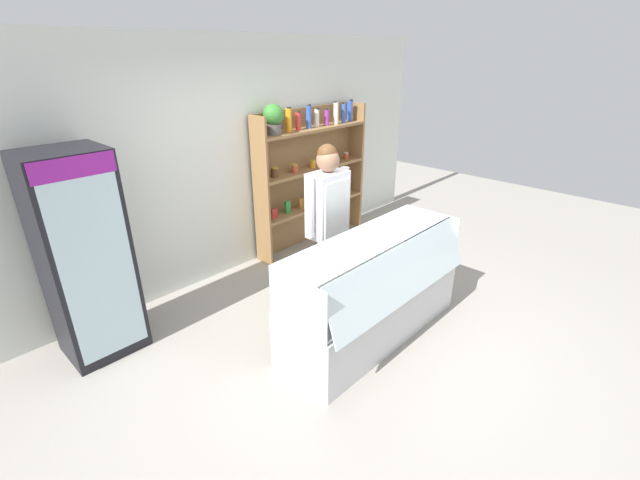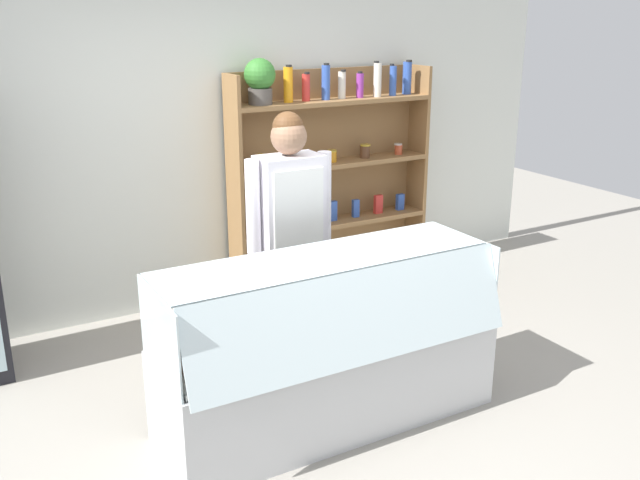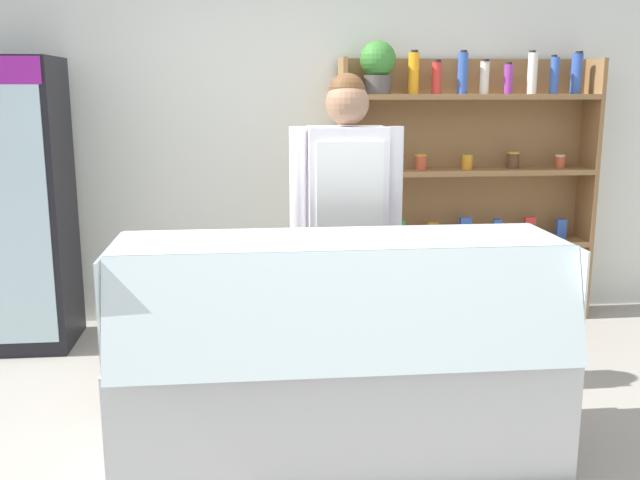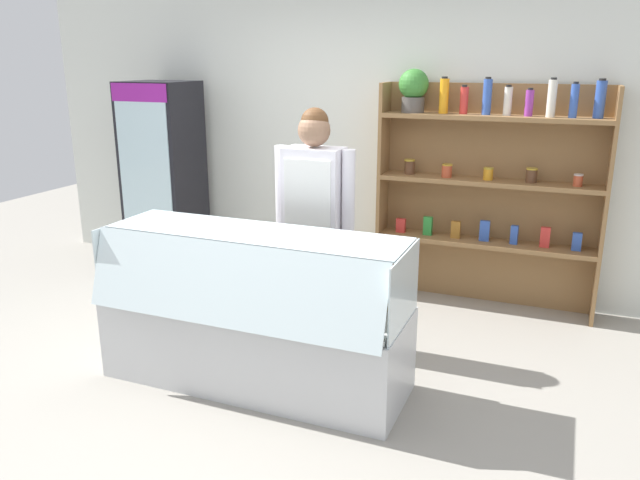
{
  "view_description": "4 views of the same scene",
  "coord_description": "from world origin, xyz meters",
  "px_view_note": "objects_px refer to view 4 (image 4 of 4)",
  "views": [
    {
      "loc": [
        -2.87,
        -2.1,
        2.53
      ],
      "look_at": [
        -0.24,
        0.4,
        0.9
      ],
      "focal_mm": 24.0,
      "sensor_mm": 36.0,
      "label": 1
    },
    {
      "loc": [
        -1.9,
        -3.26,
        2.31
      ],
      "look_at": [
        0.3,
        0.6,
        0.87
      ],
      "focal_mm": 40.0,
      "sensor_mm": 36.0,
      "label": 2
    },
    {
      "loc": [
        -0.43,
        -3.06,
        1.64
      ],
      "look_at": [
        -0.08,
        0.4,
        0.9
      ],
      "focal_mm": 40.0,
      "sensor_mm": 36.0,
      "label": 3
    },
    {
      "loc": [
        1.74,
        -3.33,
        2.04
      ],
      "look_at": [
        0.25,
        0.3,
        0.89
      ],
      "focal_mm": 35.0,
      "sensor_mm": 36.0,
      "label": 4
    }
  ],
  "objects_px": {
    "drinks_fridge": "(164,179)",
    "shop_clerk": "(314,209)",
    "deli_display_case": "(254,337)",
    "shelving_unit": "(482,177)"
  },
  "relations": [
    {
      "from": "shelving_unit",
      "to": "shop_clerk",
      "type": "xyz_separation_m",
      "value": [
        -0.97,
        -1.26,
        -0.07
      ]
    },
    {
      "from": "shop_clerk",
      "to": "shelving_unit",
      "type": "bearing_deg",
      "value": 52.43
    },
    {
      "from": "shelving_unit",
      "to": "shop_clerk",
      "type": "height_order",
      "value": "shelving_unit"
    },
    {
      "from": "shelving_unit",
      "to": "deli_display_case",
      "type": "bearing_deg",
      "value": -119.36
    },
    {
      "from": "shop_clerk",
      "to": "deli_display_case",
      "type": "bearing_deg",
      "value": -100.59
    },
    {
      "from": "drinks_fridge",
      "to": "shop_clerk",
      "type": "distance_m",
      "value": 2.21
    },
    {
      "from": "drinks_fridge",
      "to": "shop_clerk",
      "type": "bearing_deg",
      "value": -26.14
    },
    {
      "from": "drinks_fridge",
      "to": "deli_display_case",
      "type": "relative_size",
      "value": 0.94
    },
    {
      "from": "shelving_unit",
      "to": "deli_display_case",
      "type": "relative_size",
      "value": 1.0
    },
    {
      "from": "shelving_unit",
      "to": "shop_clerk",
      "type": "distance_m",
      "value": 1.59
    }
  ]
}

